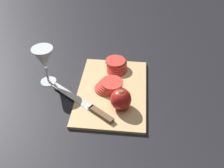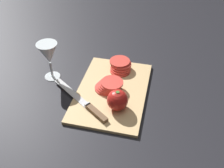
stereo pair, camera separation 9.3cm
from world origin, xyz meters
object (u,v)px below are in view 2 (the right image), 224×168
Objects in this scene: knife at (90,107)px; tomato_slice_stack_far at (120,66)px; wine_glass at (48,55)px; tomato_slice_stack_near at (109,85)px; whole_tomato at (117,100)px.

tomato_slice_stack_far reaches higher than knife.
tomato_slice_stack_far is at bearing 109.20° from wine_glass.
tomato_slice_stack_far is at bearing 172.01° from tomato_slice_stack_near.
whole_tomato reaches higher than knife.
whole_tomato is at bearing 30.29° from tomato_slice_stack_near.
wine_glass is 0.26m from tomato_slice_stack_near.
knife is at bearing -74.90° from whole_tomato.
tomato_slice_stack_far is (-0.21, -0.03, -0.02)m from whole_tomato.
wine_glass is at bearing -1.14° from knife.
wine_glass is at bearing -70.80° from tomato_slice_stack_far.
tomato_slice_stack_near is at bearing -149.71° from whole_tomato.
whole_tomato is 0.10m from tomato_slice_stack_near.
knife is at bearing -13.85° from tomato_slice_stack_far.
wine_glass reaches higher than whole_tomato.
tomato_slice_stack_far is at bearing -68.60° from knife.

